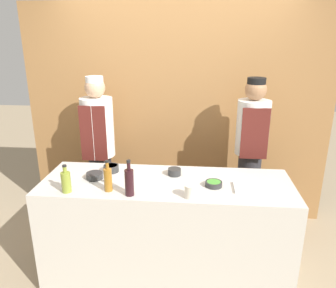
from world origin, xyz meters
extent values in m
plane|color=tan|center=(0.00, 0.00, 0.00)|extent=(14.00, 14.00, 0.00)
cube|color=olive|center=(0.00, 1.17, 1.20)|extent=(3.35, 0.18, 2.40)
cube|color=beige|center=(0.00, 0.00, 0.46)|extent=(2.07, 0.70, 0.91)
cylinder|color=#2D2D2D|center=(0.38, -0.05, 0.93)|extent=(0.13, 0.13, 0.04)
cylinder|color=green|center=(0.38, -0.05, 0.95)|extent=(0.11, 0.11, 0.01)
cylinder|color=#2D2D2D|center=(-0.61, 0.00, 0.94)|extent=(0.14, 0.14, 0.05)
cylinder|color=orange|center=(-0.61, 0.00, 0.96)|extent=(0.11, 0.11, 0.02)
cylinder|color=#2D2D2D|center=(0.06, 0.14, 0.94)|extent=(0.11, 0.11, 0.06)
cylinder|color=yellow|center=(0.06, 0.14, 0.96)|extent=(0.09, 0.09, 0.02)
cylinder|color=#2D2D2D|center=(-0.51, 0.16, 0.94)|extent=(0.13, 0.13, 0.06)
cylinder|color=silver|center=(-0.51, 0.16, 0.96)|extent=(0.11, 0.11, 0.02)
cube|color=white|center=(0.73, -0.08, 0.92)|extent=(0.36, 0.20, 0.02)
cylinder|color=black|center=(-0.25, -0.26, 1.01)|extent=(0.07, 0.07, 0.20)
cylinder|color=black|center=(-0.25, -0.26, 1.15)|extent=(0.03, 0.03, 0.06)
cylinder|color=black|center=(-0.25, -0.26, 1.19)|extent=(0.03, 0.03, 0.02)
cylinder|color=olive|center=(-0.75, -0.26, 0.99)|extent=(0.07, 0.07, 0.16)
cylinder|color=olive|center=(-0.75, -0.26, 1.10)|extent=(0.03, 0.03, 0.05)
cylinder|color=black|center=(-0.75, -0.26, 1.13)|extent=(0.03, 0.03, 0.01)
cylinder|color=#9E661E|center=(-0.43, -0.21, 1.00)|extent=(0.06, 0.06, 0.18)
cylinder|color=#9E661E|center=(-0.43, -0.21, 1.12)|extent=(0.03, 0.03, 0.06)
cylinder|color=black|center=(-0.43, -0.21, 1.16)|extent=(0.03, 0.03, 0.02)
cylinder|color=silver|center=(0.21, -0.26, 0.96)|extent=(0.09, 0.09, 0.10)
cylinder|color=#28282D|center=(-0.78, 0.71, 0.43)|extent=(0.24, 0.24, 0.86)
cylinder|color=white|center=(-0.78, 0.71, 1.16)|extent=(0.33, 0.33, 0.61)
cube|color=#561E19|center=(-0.78, 0.56, 1.13)|extent=(0.26, 0.02, 0.56)
sphere|color=tan|center=(-0.78, 0.71, 1.57)|extent=(0.20, 0.20, 0.20)
cylinder|color=white|center=(-0.78, 0.71, 1.64)|extent=(0.17, 0.17, 0.07)
cylinder|color=#28282D|center=(0.78, 0.71, 0.46)|extent=(0.23, 0.23, 0.93)
cylinder|color=silver|center=(0.78, 0.71, 1.20)|extent=(0.32, 0.32, 0.54)
cube|color=#561E19|center=(0.78, 0.56, 1.18)|extent=(0.26, 0.02, 0.50)
sphere|color=#9E704C|center=(0.78, 0.71, 1.57)|extent=(0.21, 0.21, 0.21)
cylinder|color=black|center=(0.78, 0.71, 1.65)|extent=(0.17, 0.17, 0.07)
camera|label=1|loc=(0.25, -2.45, 2.06)|focal=35.00mm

